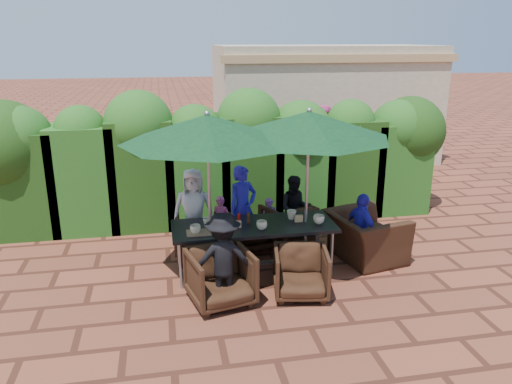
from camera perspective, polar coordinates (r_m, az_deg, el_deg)
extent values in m
plane|color=brown|center=(7.66, -1.44, -9.09)|extent=(80.00, 80.00, 0.00)
cube|color=black|center=(7.40, -0.25, -3.93)|extent=(2.41, 0.90, 0.05)
cube|color=gray|center=(7.64, -0.24, -8.17)|extent=(2.21, 0.05, 0.05)
cylinder|color=gray|center=(7.12, -8.58, -8.31)|extent=(0.05, 0.05, 0.70)
cylinder|color=gray|center=(7.76, -8.82, -6.11)|extent=(0.05, 0.05, 0.70)
cylinder|color=gray|center=(7.51, 8.64, -6.93)|extent=(0.05, 0.05, 0.70)
cylinder|color=gray|center=(8.11, 7.01, -4.97)|extent=(0.05, 0.05, 0.70)
cylinder|color=gray|center=(7.55, -5.09, -9.47)|extent=(0.44, 0.44, 0.03)
cylinder|color=gray|center=(7.10, -5.34, -0.89)|extent=(0.04, 0.04, 2.40)
cone|color=black|center=(6.85, -5.58, 7.25)|extent=(2.42, 2.42, 0.38)
sphere|color=gray|center=(6.82, -5.63, 8.91)|extent=(0.08, 0.08, 0.08)
cylinder|color=gray|center=(7.84, 5.56, -8.42)|extent=(0.44, 0.44, 0.03)
cylinder|color=gray|center=(7.41, 5.82, -0.12)|extent=(0.04, 0.04, 2.40)
cone|color=black|center=(7.17, 6.07, 7.68)|extent=(2.38, 2.38, 0.38)
sphere|color=gray|center=(7.14, 6.12, 9.27)|extent=(0.08, 0.08, 0.08)
imported|color=black|center=(8.22, -6.84, -4.69)|extent=(0.74, 0.70, 0.69)
imported|color=black|center=(8.38, -0.69, -4.08)|extent=(0.81, 0.78, 0.70)
imported|color=black|center=(8.58, 3.73, -3.41)|extent=(0.95, 0.93, 0.75)
imported|color=black|center=(6.68, -4.08, -9.40)|extent=(0.94, 0.90, 0.81)
imported|color=black|center=(6.89, 5.16, -8.90)|extent=(0.83, 0.79, 0.74)
imported|color=black|center=(8.09, 12.43, -4.18)|extent=(0.97, 1.27, 1.00)
imported|color=silver|center=(8.24, -7.14, -2.06)|extent=(0.74, 0.51, 1.39)
imported|color=#2721B6|center=(8.23, -1.52, -1.83)|extent=(0.64, 0.59, 1.42)
imported|color=black|center=(8.59, 4.51, -1.95)|extent=(0.61, 0.43, 1.17)
imported|color=black|center=(6.58, -3.79, -7.65)|extent=(0.83, 0.41, 1.27)
imported|color=#2721B6|center=(7.84, 11.94, -4.26)|extent=(0.51, 0.74, 1.15)
imported|color=#DF4E96|center=(8.41, -4.03, -3.41)|extent=(0.39, 0.37, 0.88)
imported|color=#84479A|center=(8.54, 1.55, -3.33)|extent=(0.31, 0.26, 0.80)
imported|color=#24873F|center=(11.57, 4.41, 4.97)|extent=(1.88, 1.04, 1.90)
imported|color=#DF4E96|center=(11.95, 7.39, 5.30)|extent=(0.96, 0.63, 1.91)
imported|color=gray|center=(12.07, 9.82, 4.36)|extent=(1.03, 0.57, 1.52)
imported|color=beige|center=(7.11, -6.93, -4.23)|extent=(0.16, 0.16, 0.12)
imported|color=beige|center=(7.32, -5.51, -3.47)|extent=(0.15, 0.15, 0.14)
imported|color=beige|center=(7.20, 0.66, -3.80)|extent=(0.16, 0.16, 0.13)
imported|color=beige|center=(7.62, 4.08, -2.60)|extent=(0.15, 0.15, 0.14)
imported|color=beige|center=(7.48, 7.19, -3.12)|extent=(0.17, 0.17, 0.13)
cylinder|color=#B20C0A|center=(7.38, -1.97, -3.09)|extent=(0.04, 0.04, 0.17)
cylinder|color=#4C230C|center=(7.42, -0.86, -2.99)|extent=(0.04, 0.04, 0.17)
cube|color=#8D6444|center=(7.12, -6.53, -4.64)|extent=(0.35, 0.25, 0.02)
cube|color=tan|center=(7.27, -2.18, -3.70)|extent=(0.12, 0.06, 0.10)
cube|color=tan|center=(7.52, 4.89, -3.03)|extent=(0.12, 0.06, 0.10)
cube|color=black|center=(9.71, -24.73, 0.89)|extent=(1.15, 0.95, 1.86)
sphere|color=black|center=(9.53, -25.35, 5.68)|extent=(1.09, 1.09, 1.09)
cube|color=black|center=(9.50, -18.91, 1.45)|extent=(1.15, 0.95, 1.93)
sphere|color=black|center=(9.32, -19.42, 6.57)|extent=(0.92, 0.92, 0.92)
cube|color=black|center=(9.40, -12.90, 2.05)|extent=(1.15, 0.95, 2.02)
sphere|color=black|center=(9.21, -13.28, 7.51)|extent=(1.23, 1.23, 1.23)
cube|color=black|center=(9.43, -6.79, 1.91)|extent=(1.15, 0.95, 1.85)
sphere|color=black|center=(9.25, -6.97, 6.84)|extent=(1.01, 1.01, 1.01)
cube|color=black|center=(9.52, -0.80, 2.74)|extent=(1.15, 0.95, 2.03)
sphere|color=black|center=(9.34, -0.82, 8.20)|extent=(1.20, 1.20, 1.20)
cube|color=black|center=(9.78, 4.99, 2.24)|extent=(1.15, 0.95, 1.76)
sphere|color=black|center=(9.61, 5.11, 6.74)|extent=(1.24, 1.24, 1.24)
cube|color=black|center=(10.07, 10.49, 2.86)|extent=(1.15, 0.95, 1.90)
sphere|color=black|center=(9.90, 10.76, 7.63)|extent=(0.96, 0.96, 0.96)
cube|color=black|center=(10.48, 15.59, 2.79)|extent=(1.15, 0.95, 1.80)
sphere|color=black|center=(10.32, 15.95, 7.09)|extent=(1.10, 1.10, 1.10)
sphere|color=black|center=(9.73, -26.80, 4.73)|extent=(1.60, 1.60, 1.60)
sphere|color=black|center=(10.56, 17.13, 6.67)|extent=(1.40, 1.40, 1.40)
cube|color=beige|center=(14.64, 7.69, 10.02)|extent=(6.00, 3.00, 3.20)
cube|color=tan|center=(13.17, 9.96, 14.81)|extent=(6.20, 0.25, 0.20)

